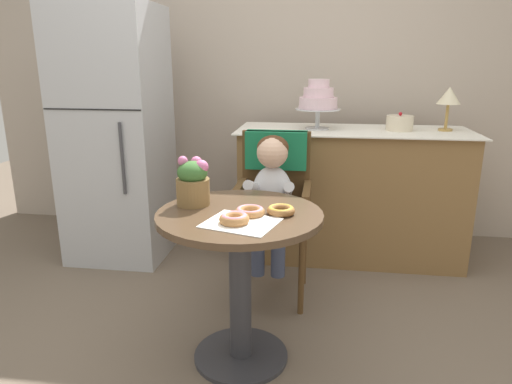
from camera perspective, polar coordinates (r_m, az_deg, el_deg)
name	(u,v)px	position (r m, az deg, el deg)	size (l,w,h in m)	color
ground_plane	(241,357)	(2.31, -1.87, -19.76)	(8.00, 8.00, 0.00)	#6B5B4C
back_wall	(281,60)	(3.71, 3.09, 16.00)	(4.80, 0.10, 2.70)	#B2A393
cafe_table	(240,258)	(2.05, -2.00, -8.14)	(0.72, 0.72, 0.72)	#4C3826
wicker_chair	(274,187)	(2.66, 2.29, 0.57)	(0.42, 0.45, 0.95)	brown
seated_child	(271,188)	(2.50, 1.93, 0.47)	(0.27, 0.32, 0.73)	silver
paper_napkin	(241,223)	(1.84, -1.87, -3.84)	(0.28, 0.23, 0.00)	white
donut_front	(250,211)	(1.93, -0.74, -2.38)	(0.12, 0.12, 0.03)	#AD7542
donut_mid	(234,218)	(1.83, -2.72, -3.29)	(0.12, 0.12, 0.04)	#AD7542
donut_side	(281,210)	(1.95, 3.12, -2.21)	(0.12, 0.12, 0.03)	#936033
flower_vase	(193,182)	(2.07, -7.82, 1.24)	(0.15, 0.15, 0.22)	brown
display_counter	(350,193)	(3.27, 11.60, -0.18)	(1.56, 0.62, 0.90)	olive
tiered_cake_stand	(318,100)	(3.15, 7.72, 11.30)	(0.30, 0.30, 0.33)	silver
round_layer_cake	(400,123)	(3.22, 17.40, 8.17)	(0.17, 0.17, 0.12)	beige
table_lamp	(449,98)	(3.29, 22.82, 10.75)	(0.15, 0.15, 0.28)	#B28C47
refrigerator	(116,137)	(3.29, -16.97, 6.60)	(0.64, 0.63, 1.70)	#B7BABF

